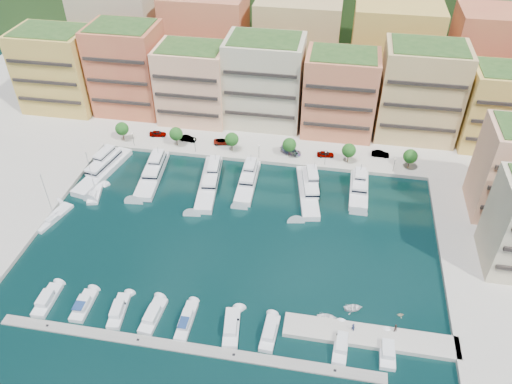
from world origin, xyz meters
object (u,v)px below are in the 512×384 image
sailboat_2 (95,194)px  car_3 (291,151)px  lamppost_1 (195,143)px  yacht_3 (248,179)px  tender_2 (353,308)px  car_0 (158,133)px  lamppost_0 (133,137)px  yacht_1 (153,172)px  person_1 (395,328)px  tree_0 (122,129)px  lamppost_4 (395,163)px  yacht_4 (308,189)px  tree_2 (232,139)px  yacht_0 (104,168)px  cruiser_4 (186,321)px  car_2 (223,142)px  tender_0 (327,318)px  cruiser_9 (387,351)px  lamppost_2 (259,149)px  car_5 (380,154)px  cruiser_3 (153,316)px  cruiser_8 (341,344)px  lamppost_3 (325,156)px  cruiser_0 (47,300)px  sailboat_1 (53,218)px  tree_4 (349,150)px  car_4 (325,154)px  cruiser_5 (231,328)px  yacht_5 (359,188)px  car_1 (188,139)px  person_0 (353,327)px  cruiser_2 (119,311)px  cruiser_1 (83,306)px

sailboat_2 → car_3: bearing=29.3°
lamppost_1 → yacht_3: 20.08m
tender_2 → car_0: (-57.88, 53.11, 1.43)m
car_0 → lamppost_0: bearing=133.2°
yacht_1 → person_1: size_ratio=11.80×
tree_0 → lamppost_4: bearing=-1.7°
yacht_4 → tree_2: bearing=148.1°
lamppost_4 → yacht_3: size_ratio=0.23×
yacht_0 → cruiser_4: yacht_0 is taller
car_2 → person_1: size_ratio=2.98×
lamppost_4 → tender_0: (-14.12, -50.20, -3.44)m
cruiser_9 → car_0: bearing=136.0°
lamppost_2 → car_5: bearing=11.4°
tree_2 → yacht_0: bearing=-155.4°
cruiser_3 → cruiser_8: same height
lamppost_3 → cruiser_0: size_ratio=0.51×
yacht_0 → tender_2: (66.59, -34.73, -0.83)m
yacht_3 → car_5: 37.87m
cruiser_8 → sailboat_1: (-68.75, 23.38, -0.24)m
tree_4 → car_4: (-6.09, 1.68, -2.95)m
cruiser_3 → cruiser_5: same height
tree_2 → yacht_5: bearing=-17.9°
yacht_3 → cruiser_9: bearing=-53.1°
lamppost_0 → car_1: (14.34, 5.03, -2.04)m
person_1 → tree_0: bearing=-56.2°
tree_4 → cruiser_3: size_ratio=0.66×
car_2 → car_5: car_5 is taller
lamppost_1 → sailboat_2: bearing=-132.0°
sailboat_2 → car_4: size_ratio=2.85×
cruiser_8 → car_4: (-6.90, 59.78, 1.24)m
car_1 → yacht_5: bearing=-100.4°
cruiser_5 → sailboat_1: 53.72m
lamppost_2 → person_0: 59.17m
tender_0 → car_0: 77.29m
lamppost_1 → car_2: lamppost_1 is taller
tree_0 → tender_0: bearing=-40.3°
car_1 → car_3: (29.98, -1.29, 0.07)m
yacht_4 → car_4: yacht_4 is taller
yacht_5 → cruiser_2: (-45.22, -46.70, -0.66)m
tree_2 → cruiser_2: (-9.95, -58.09, -4.20)m
lamppost_2 → cruiser_2: size_ratio=0.49×
lamppost_1 → car_4: size_ratio=0.91×
car_0 → car_2: car_0 is taller
cruiser_2 → cruiser_3: bearing=-0.0°
tree_2 → cruiser_3: (-3.00, -58.09, -4.20)m
person_0 → person_1: person_0 is taller
lamppost_2 → cruiser_3: size_ratio=0.49×
cruiser_1 → cruiser_2: cruiser_1 is taller
lamppost_0 → yacht_5: yacht_5 is taller
car_5 → person_0: size_ratio=2.47×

